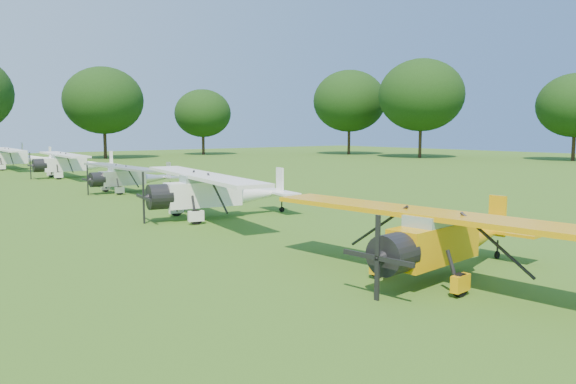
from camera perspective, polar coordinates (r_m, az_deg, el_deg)
name	(u,v)px	position (r m, az deg, el deg)	size (l,w,h in m)	color
ground	(254,228)	(23.06, -3.45, -3.69)	(160.00, 160.00, 0.00)	#2F5114
tree_belt	(319,37)	(25.32, 3.13, 15.47)	(137.36, 130.27, 14.52)	black
aircraft_2	(444,234)	(15.89, 15.58, -4.16)	(6.57, 10.46, 2.05)	orange
aircraft_3	(214,189)	(25.76, -7.50, 0.27)	(7.18, 11.38, 2.23)	white
aircraft_4	(129,175)	(37.38, -15.84, 1.66)	(5.90, 9.38, 1.85)	silver
aircraft_5	(71,162)	(50.02, -21.15, 2.85)	(6.96, 11.07, 2.18)	white
aircraft_6	(14,156)	(62.37, -26.06, 3.29)	(7.13, 11.34, 2.24)	white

